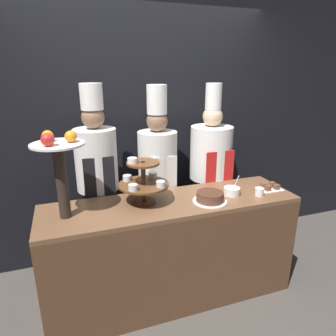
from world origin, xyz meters
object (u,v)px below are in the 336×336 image
at_px(chef_left, 98,178).
at_px(chef_center_left, 158,174).
at_px(cake_round, 210,197).
at_px(cup_white, 259,192).
at_px(fruit_pedestal, 59,162).
at_px(cake_square_tray, 270,187).
at_px(serving_bowl_near, 232,191).
at_px(chef_center_right, 210,170).
at_px(tiered_stand, 143,181).

distance_m(chef_left, chef_center_left, 0.55).
relative_size(cake_round, chef_center_left, 0.15).
xyz_separation_m(cup_white, chef_center_left, (-0.70, 0.60, 0.04)).
height_order(fruit_pedestal, chef_center_left, chef_center_left).
bearing_deg(cake_square_tray, cake_round, -174.14).
bearing_deg(serving_bowl_near, fruit_pedestal, 178.64).
xyz_separation_m(chef_left, chef_center_right, (1.10, -0.00, -0.05)).
bearing_deg(chef_center_right, serving_bowl_near, -96.30).
distance_m(chef_left, chef_center_right, 1.10).
bearing_deg(cake_round, chef_center_left, 113.62).
relative_size(serving_bowl_near, chef_left, 0.09).
xyz_separation_m(tiered_stand, fruit_pedestal, (-0.59, -0.06, 0.23)).
xyz_separation_m(fruit_pedestal, cup_white, (1.54, -0.12, -0.38)).
distance_m(serving_bowl_near, chef_center_left, 0.71).
relative_size(cake_round, cake_square_tray, 1.35).
bearing_deg(tiered_stand, chef_center_right, 27.78).
bearing_deg(serving_bowl_near, chef_center_left, 133.91).
xyz_separation_m(fruit_pedestal, cake_square_tray, (1.71, -0.04, -0.39)).
relative_size(tiered_stand, cup_white, 5.50).
height_order(tiered_stand, chef_center_left, chef_center_left).
height_order(cake_round, chef_left, chef_left).
xyz_separation_m(tiered_stand, chef_left, (-0.30, 0.42, -0.08)).
relative_size(serving_bowl_near, chef_center_left, 0.09).
xyz_separation_m(tiered_stand, cake_square_tray, (1.12, -0.10, -0.16)).
distance_m(cup_white, chef_center_right, 0.62).
bearing_deg(chef_center_right, chef_center_left, 179.99).
bearing_deg(chef_center_left, cup_white, -40.73).
xyz_separation_m(cup_white, chef_left, (-1.25, 0.60, 0.07)).
bearing_deg(fruit_pedestal, chef_center_left, 29.77).
relative_size(cake_square_tray, chef_center_left, 0.11).
relative_size(tiered_stand, serving_bowl_near, 2.40).
height_order(tiered_stand, fruit_pedestal, fruit_pedestal).
bearing_deg(chef_center_left, chef_center_right, -0.01).
bearing_deg(chef_center_left, chef_left, -180.00).
bearing_deg(tiered_stand, fruit_pedestal, -174.19).
bearing_deg(serving_bowl_near, cake_round, -164.00).
bearing_deg(cup_white, tiered_stand, 169.05).
bearing_deg(serving_bowl_near, cup_white, -23.79).
height_order(cake_round, chef_center_left, chef_center_left).
bearing_deg(tiered_stand, serving_bowl_near, -7.06).
height_order(tiered_stand, cake_round, tiered_stand).
bearing_deg(cake_round, cup_white, -2.99).
distance_m(tiered_stand, chef_center_right, 0.91).
bearing_deg(cup_white, fruit_pedestal, 175.42).
bearing_deg(serving_bowl_near, cake_square_tray, -0.75).
height_order(cake_square_tray, chef_left, chef_left).
distance_m(fruit_pedestal, cake_round, 1.16).
distance_m(cup_white, chef_left, 1.39).
height_order(fruit_pedestal, chef_center_right, chef_center_right).
bearing_deg(tiered_stand, chef_left, 125.91).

